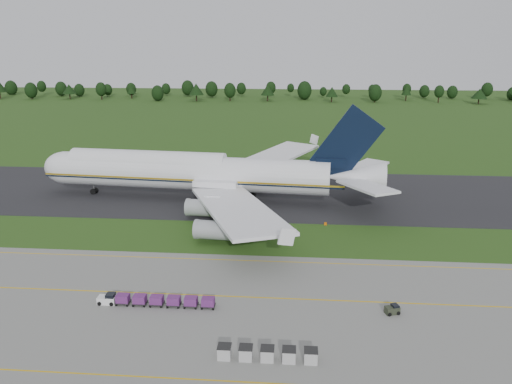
# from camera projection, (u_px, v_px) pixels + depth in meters

# --- Properties ---
(ground) EXTENTS (600.00, 600.00, 0.00)m
(ground) POSITION_uv_depth(u_px,v_px,m) (250.00, 238.00, 90.28)
(ground) COLOR #244514
(ground) RESTS_ON ground
(apron) EXTENTS (300.00, 52.00, 0.06)m
(apron) POSITION_uv_depth(u_px,v_px,m) (223.00, 347.00, 57.82)
(apron) COLOR slate
(apron) RESTS_ON ground
(taxiway) EXTENTS (300.00, 40.00, 0.08)m
(taxiway) POSITION_uv_depth(u_px,v_px,m) (261.00, 193.00, 117.00)
(taxiway) COLOR black
(taxiway) RESTS_ON ground
(apron_markings) EXTENTS (300.00, 30.20, 0.01)m
(apron_markings) POSITION_uv_depth(u_px,v_px,m) (231.00, 315.00, 64.51)
(apron_markings) COLOR gold
(apron_markings) RESTS_ON apron
(tree_line) EXTENTS (523.58, 23.12, 11.64)m
(tree_line) POSITION_uv_depth(u_px,v_px,m) (269.00, 90.00, 299.10)
(tree_line) COLOR black
(tree_line) RESTS_ON ground
(aircraft) EXTENTS (78.35, 76.05, 21.98)m
(aircraft) POSITION_uv_depth(u_px,v_px,m) (199.00, 172.00, 110.66)
(aircraft) COLOR white
(aircraft) RESTS_ON ground
(baggage_train) EXTENTS (15.97, 1.45, 1.39)m
(baggage_train) POSITION_uv_depth(u_px,v_px,m) (155.00, 300.00, 66.76)
(baggage_train) COLOR white
(baggage_train) RESTS_ON apron
(utility_cart) EXTENTS (2.04, 1.60, 0.99)m
(utility_cart) POSITION_uv_depth(u_px,v_px,m) (392.00, 310.00, 64.80)
(utility_cart) COLOR #2A3021
(utility_cart) RESTS_ON apron
(uld_row) EXTENTS (11.14, 1.54, 1.52)m
(uld_row) POSITION_uv_depth(u_px,v_px,m) (267.00, 354.00, 55.26)
(uld_row) COLOR #AFAFAF
(uld_row) RESTS_ON apron
(edge_markers) EXTENTS (13.63, 0.30, 0.60)m
(edge_markers) POSITION_uv_depth(u_px,v_px,m) (291.00, 223.00, 96.80)
(edge_markers) COLOR #E36407
(edge_markers) RESTS_ON ground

